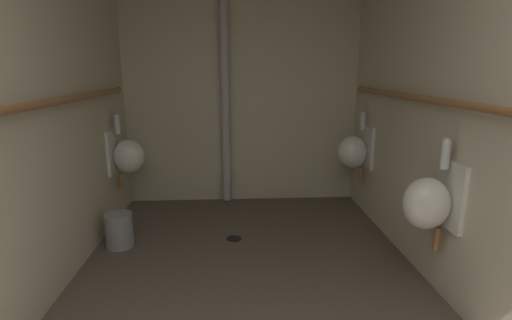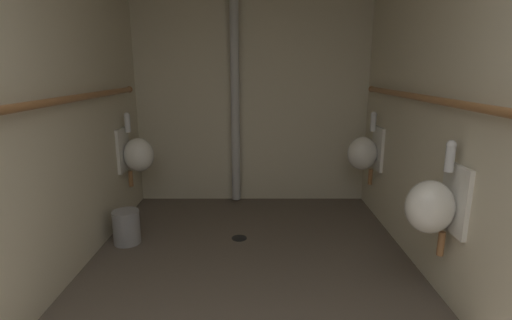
% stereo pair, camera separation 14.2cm
% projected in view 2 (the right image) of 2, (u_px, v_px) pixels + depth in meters
% --- Properties ---
extents(floor, '(2.73, 4.19, 0.08)m').
position_uv_depth(floor, '(248.00, 304.00, 2.57)').
color(floor, brown).
rests_on(floor, ground).
extents(wall_left, '(0.06, 4.19, 2.56)m').
position_uv_depth(wall_left, '(22.00, 108.00, 2.25)').
color(wall_left, beige).
rests_on(wall_left, ground).
extents(wall_right, '(0.06, 4.19, 2.56)m').
position_uv_depth(wall_right, '(470.00, 108.00, 2.26)').
color(wall_right, beige).
rests_on(wall_right, ground).
extents(wall_back, '(2.73, 0.06, 2.56)m').
position_uv_depth(wall_back, '(250.00, 90.00, 4.27)').
color(wall_back, beige).
rests_on(wall_back, ground).
extents(urinal_left_mid, '(0.32, 0.30, 0.76)m').
position_uv_depth(urinal_left_mid, '(135.00, 154.00, 3.81)').
color(urinal_left_mid, silver).
extents(urinal_right_mid, '(0.32, 0.30, 0.76)m').
position_uv_depth(urinal_right_mid, '(432.00, 205.00, 2.38)').
color(urinal_right_mid, silver).
extents(urinal_right_far, '(0.32, 0.30, 0.76)m').
position_uv_depth(urinal_right_far, '(363.00, 152.00, 3.88)').
color(urinal_right_far, silver).
extents(supply_pipe_left, '(0.06, 3.40, 0.06)m').
position_uv_depth(supply_pipe_left, '(36.00, 104.00, 2.23)').
color(supply_pipe_left, '#936038').
extents(supply_pipe_right, '(0.06, 3.43, 0.06)m').
position_uv_depth(supply_pipe_right, '(452.00, 103.00, 2.30)').
color(supply_pipe_right, '#936038').
extents(standpipe_back_wall, '(0.10, 0.10, 2.51)m').
position_uv_depth(standpipe_back_wall, '(233.00, 90.00, 4.16)').
color(standpipe_back_wall, '#B2B2B2').
rests_on(standpipe_back_wall, ground).
extents(floor_drain, '(0.14, 0.14, 0.01)m').
position_uv_depth(floor_drain, '(238.00, 238.00, 3.47)').
color(floor_drain, black).
rests_on(floor_drain, ground).
extents(waste_bin, '(0.23, 0.23, 0.30)m').
position_uv_depth(waste_bin, '(125.00, 227.00, 3.35)').
color(waste_bin, gray).
rests_on(waste_bin, ground).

